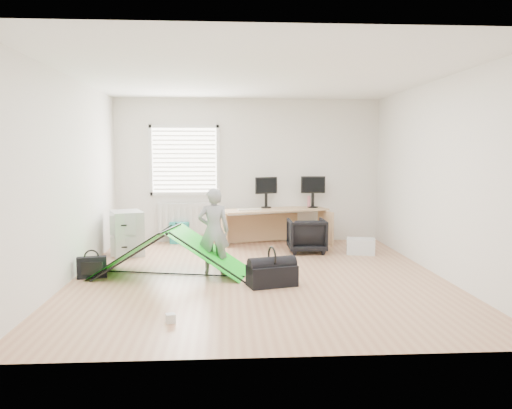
{
  "coord_description": "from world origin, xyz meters",
  "views": [
    {
      "loc": [
        -0.44,
        -6.72,
        1.7
      ],
      "look_at": [
        0.0,
        0.4,
        0.95
      ],
      "focal_mm": 35.0,
      "sensor_mm": 36.0,
      "label": 1
    }
  ],
  "objects": [
    {
      "name": "window",
      "position": [
        -1.2,
        2.71,
        1.55
      ],
      "size": [
        1.2,
        0.06,
        1.2
      ],
      "primitive_type": "cube",
      "color": "silver",
      "rests_on": "back_wall"
    },
    {
      "name": "radiator",
      "position": [
        -1.2,
        2.67,
        0.45
      ],
      "size": [
        1.0,
        0.12,
        0.6
      ],
      "primitive_type": "cube",
      "color": "silver",
      "rests_on": "back_wall"
    },
    {
      "name": "laptop_bag",
      "position": [
        -2.26,
        0.03,
        0.15
      ],
      "size": [
        0.41,
        0.2,
        0.29
      ],
      "primitive_type": "cube",
      "rotation": [
        0.0,
        0.0,
        0.23
      ],
      "color": "black",
      "rests_on": "ground"
    },
    {
      "name": "tote_bag",
      "position": [
        -1.3,
        2.54,
        0.2
      ],
      "size": [
        0.36,
        0.21,
        0.4
      ],
      "primitive_type": "cube",
      "rotation": [
        0.0,
        0.0,
        -0.2
      ],
      "color": "teal",
      "rests_on": "ground"
    },
    {
      "name": "office_chair",
      "position": [
        0.94,
        1.58,
        0.29
      ],
      "size": [
        0.62,
        0.64,
        0.58
      ],
      "primitive_type": "imported",
      "rotation": [
        0.0,
        0.0,
        3.13
      ],
      "color": "black",
      "rests_on": "ground"
    },
    {
      "name": "storage_crate",
      "position": [
        1.82,
        1.4,
        0.13
      ],
      "size": [
        0.52,
        0.42,
        0.26
      ],
      "primitive_type": "cube",
      "rotation": [
        0.0,
        0.0,
        -0.23
      ],
      "color": "silver",
      "rests_on": "ground"
    },
    {
      "name": "thermos",
      "position": [
        1.13,
        2.53,
        0.77
      ],
      "size": [
        0.08,
        0.08,
        0.22
      ],
      "primitive_type": "cylinder",
      "rotation": [
        0.0,
        0.0,
        -0.35
      ],
      "color": "#BF6B79",
      "rests_on": "desk"
    },
    {
      "name": "person",
      "position": [
        -0.61,
        0.21,
        0.6
      ],
      "size": [
        0.45,
        0.31,
        1.2
      ],
      "primitive_type": "imported",
      "rotation": [
        0.0,
        0.0,
        3.18
      ],
      "color": "gray",
      "rests_on": "ground"
    },
    {
      "name": "monitor_right",
      "position": [
        1.2,
        2.53,
        0.88
      ],
      "size": [
        0.45,
        0.1,
        0.43
      ],
      "primitive_type": "cube",
      "rotation": [
        0.0,
        0.0,
        -0.01
      ],
      "color": "black",
      "rests_on": "desk"
    },
    {
      "name": "ground",
      "position": [
        0.0,
        0.0,
        0.0
      ],
      "size": [
        5.5,
        5.5,
        0.0
      ],
      "primitive_type": "plane",
      "color": "tan",
      "rests_on": "ground"
    },
    {
      "name": "white_box",
      "position": [
        -1.0,
        -1.84,
        0.05
      ],
      "size": [
        0.11,
        0.11,
        0.09
      ],
      "primitive_type": "cube",
      "rotation": [
        0.0,
        0.0,
        0.26
      ],
      "color": "silver",
      "rests_on": "ground"
    },
    {
      "name": "kite",
      "position": [
        -1.2,
        0.15,
        0.32
      ],
      "size": [
        2.24,
        1.35,
        0.65
      ],
      "primitive_type": null,
      "rotation": [
        0.0,
        0.0,
        -0.22
      ],
      "color": "#14D21C",
      "rests_on": "ground"
    },
    {
      "name": "monitor_left",
      "position": [
        0.32,
        2.53,
        0.87
      ],
      "size": [
        0.44,
        0.26,
        0.42
      ],
      "primitive_type": "cube",
      "rotation": [
        0.0,
        0.0,
        0.4
      ],
      "color": "black",
      "rests_on": "desk"
    },
    {
      "name": "desk",
      "position": [
        0.46,
        2.33,
        0.33
      ],
      "size": [
        2.04,
        1.12,
        0.66
      ],
      "primitive_type": "cube",
      "rotation": [
        0.0,
        0.0,
        0.27
      ],
      "color": "tan",
      "rests_on": "ground"
    },
    {
      "name": "back_wall",
      "position": [
        0.0,
        2.75,
        1.35
      ],
      "size": [
        5.0,
        0.02,
        2.7
      ],
      "primitive_type": "cube",
      "color": "silver",
      "rests_on": "ground"
    },
    {
      "name": "duffel_bag",
      "position": [
        0.15,
        -0.52,
        0.13
      ],
      "size": [
        0.67,
        0.46,
        0.27
      ],
      "primitive_type": "cube",
      "rotation": [
        0.0,
        0.0,
        0.27
      ],
      "color": "black",
      "rests_on": "ground"
    },
    {
      "name": "keyboard",
      "position": [
        -0.01,
        2.19,
        0.67
      ],
      "size": [
        0.46,
        0.25,
        0.02
      ],
      "primitive_type": "cube",
      "rotation": [
        0.0,
        0.0,
        0.25
      ],
      "color": "beige",
      "rests_on": "desk"
    },
    {
      "name": "filing_cabinet",
      "position": [
        -2.08,
        1.59,
        0.36
      ],
      "size": [
        0.66,
        0.75,
        0.73
      ],
      "primitive_type": "cube",
      "rotation": [
        0.0,
        0.0,
        0.35
      ],
      "color": "#ADB0B2",
      "rests_on": "ground"
    }
  ]
}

